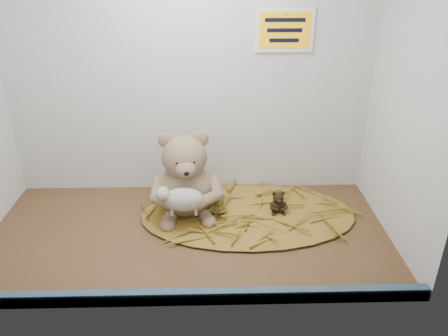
{
  "coord_description": "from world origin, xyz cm",
  "views": [
    {
      "loc": [
        7.77,
        -109.69,
        76.18
      ],
      "look_at": [
        10.69,
        3.71,
        20.31
      ],
      "focal_mm": 35.0,
      "sensor_mm": 36.0,
      "label": 1
    }
  ],
  "objects_px": {
    "main_teddy": "(185,174)",
    "toy_lamb": "(184,199)",
    "mini_teddy_brown": "(278,201)",
    "mini_teddy_tan": "(219,204)"
  },
  "relations": [
    {
      "from": "mini_teddy_brown",
      "to": "main_teddy",
      "type": "bearing_deg",
      "value": 173.76
    },
    {
      "from": "toy_lamb",
      "to": "mini_teddy_brown",
      "type": "xyz_separation_m",
      "value": [
        0.29,
        0.08,
        -0.06
      ]
    },
    {
      "from": "main_teddy",
      "to": "mini_teddy_tan",
      "type": "xyz_separation_m",
      "value": [
        0.1,
        -0.03,
        -0.09
      ]
    },
    {
      "from": "toy_lamb",
      "to": "mini_teddy_tan",
      "type": "relative_size",
      "value": 2.11
    },
    {
      "from": "main_teddy",
      "to": "mini_teddy_brown",
      "type": "relative_size",
      "value": 3.87
    },
    {
      "from": "toy_lamb",
      "to": "mini_teddy_brown",
      "type": "height_order",
      "value": "toy_lamb"
    },
    {
      "from": "main_teddy",
      "to": "toy_lamb",
      "type": "xyz_separation_m",
      "value": [
        0.0,
        -0.1,
        -0.03
      ]
    },
    {
      "from": "toy_lamb",
      "to": "mini_teddy_brown",
      "type": "bearing_deg",
      "value": 15.38
    },
    {
      "from": "main_teddy",
      "to": "mini_teddy_brown",
      "type": "bearing_deg",
      "value": -10.35
    },
    {
      "from": "main_teddy",
      "to": "toy_lamb",
      "type": "bearing_deg",
      "value": -96.48
    }
  ]
}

